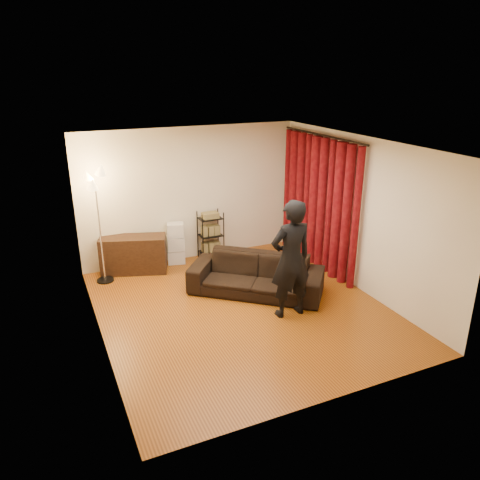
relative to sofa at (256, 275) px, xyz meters
name	(u,v)px	position (x,y,z in m)	size (l,w,h in m)	color
floor	(242,309)	(-0.48, -0.44, -0.34)	(5.00, 5.00, 0.00)	#995415
ceiling	(242,145)	(-0.48, -0.44, 2.36)	(5.00, 5.00, 0.00)	white
wall_back	(191,195)	(-0.48, 2.06, 1.01)	(5.00, 5.00, 0.00)	beige
wall_front	(336,301)	(-0.48, -2.94, 1.01)	(5.00, 5.00, 0.00)	beige
wall_left	(93,254)	(-2.73, -0.44, 1.01)	(5.00, 5.00, 0.00)	beige
wall_right	(359,214)	(1.77, -0.44, 1.01)	(5.00, 5.00, 0.00)	beige
curtain_rod	(323,135)	(1.67, 0.68, 2.24)	(0.04, 0.04, 2.65)	black
curtain	(318,203)	(1.65, 0.68, 0.94)	(0.22, 2.65, 2.55)	maroon
sofa	(256,275)	(0.00, 0.00, 0.00)	(2.31, 0.90, 0.67)	black
person	(291,259)	(0.15, -0.91, 0.62)	(0.70, 0.46, 1.92)	black
media_cabinet	(134,254)	(-1.77, 1.78, 0.03)	(1.24, 0.47, 0.72)	#311D10
storage_boxes	(176,243)	(-0.89, 1.87, 0.09)	(0.34, 0.28, 0.85)	beige
wire_shelf	(211,235)	(-0.15, 1.83, 0.17)	(0.46, 0.32, 1.01)	black
floor_lamp	(100,228)	(-2.37, 1.58, 0.71)	(0.38, 0.38, 2.10)	silver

